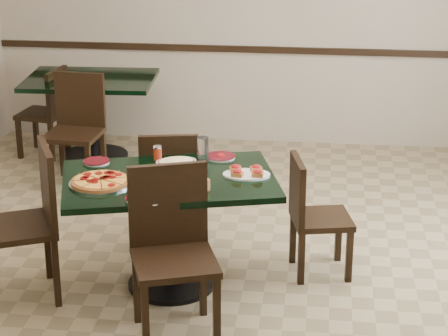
# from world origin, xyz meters

# --- Properties ---
(floor) EXTENTS (5.50, 5.50, 0.00)m
(floor) POSITION_xyz_m (0.00, 0.00, 0.00)
(floor) COLOR olive
(floor) RESTS_ON ground
(room_shell) EXTENTS (5.50, 5.50, 5.50)m
(room_shell) POSITION_xyz_m (1.02, 1.73, 1.17)
(room_shell) COLOR silver
(room_shell) RESTS_ON floor
(main_table) EXTENTS (1.48, 1.16, 0.75)m
(main_table) POSITION_xyz_m (-0.33, -0.29, 0.57)
(main_table) COLOR black
(main_table) RESTS_ON floor
(back_table) EXTENTS (1.17, 0.88, 0.75)m
(back_table) POSITION_xyz_m (-1.46, 2.09, 0.52)
(back_table) COLOR black
(back_table) RESTS_ON floor
(chair_far) EXTENTS (0.47, 0.47, 0.86)m
(chair_far) POSITION_xyz_m (-0.44, 0.31, 0.48)
(chair_far) COLOR black
(chair_far) RESTS_ON floor
(chair_near) EXTENTS (0.59, 0.59, 0.99)m
(chair_near) POSITION_xyz_m (-0.22, -0.80, 0.56)
(chair_near) COLOR black
(chair_near) RESTS_ON floor
(chair_right) EXTENTS (0.45, 0.45, 0.81)m
(chair_right) POSITION_xyz_m (0.55, 0.01, 0.44)
(chair_right) COLOR black
(chair_right) RESTS_ON floor
(chair_left) EXTENTS (0.61, 0.61, 0.98)m
(chair_left) POSITION_xyz_m (-1.16, -0.50, 0.55)
(chair_left) COLOR black
(chair_left) RESTS_ON floor
(back_chair_near) EXTENTS (0.47, 0.47, 0.92)m
(back_chair_near) POSITION_xyz_m (-1.43, 1.49, 0.52)
(back_chair_near) COLOR black
(back_chair_near) RESTS_ON floor
(back_chair_left) EXTENTS (0.44, 0.44, 0.82)m
(back_chair_left) POSITION_xyz_m (-1.87, 2.11, 0.45)
(back_chair_left) COLOR black
(back_chair_left) RESTS_ON floor
(pepperoni_pizza) EXTENTS (0.39, 0.39, 0.04)m
(pepperoni_pizza) POSITION_xyz_m (-0.72, -0.44, 0.77)
(pepperoni_pizza) COLOR silver
(pepperoni_pizza) RESTS_ON main_table
(lasagna_casserole) EXTENTS (0.30, 0.28, 0.09)m
(lasagna_casserole) POSITION_xyz_m (-0.30, -0.17, 0.80)
(lasagna_casserole) COLOR silver
(lasagna_casserole) RESTS_ON main_table
(bread_basket) EXTENTS (0.22, 0.16, 0.09)m
(bread_basket) POSITION_xyz_m (-0.15, -0.45, 0.79)
(bread_basket) COLOR brown
(bread_basket) RESTS_ON main_table
(bruschetta_platter) EXTENTS (0.31, 0.22, 0.05)m
(bruschetta_platter) POSITION_xyz_m (0.15, -0.20, 0.77)
(bruschetta_platter) COLOR silver
(bruschetta_platter) RESTS_ON main_table
(side_plate_near) EXTENTS (0.18, 0.18, 0.02)m
(side_plate_near) POSITION_xyz_m (-0.43, -0.66, 0.76)
(side_plate_near) COLOR silver
(side_plate_near) RESTS_ON main_table
(side_plate_far_r) EXTENTS (0.20, 0.20, 0.03)m
(side_plate_far_r) POSITION_xyz_m (-0.05, 0.12, 0.76)
(side_plate_far_r) COLOR silver
(side_plate_far_r) RESTS_ON main_table
(side_plate_far_l) EXTENTS (0.17, 0.17, 0.02)m
(side_plate_far_l) POSITION_xyz_m (-0.84, -0.07, 0.76)
(side_plate_far_l) COLOR silver
(side_plate_far_l) RESTS_ON main_table
(napkin_setting) EXTENTS (0.21, 0.21, 0.01)m
(napkin_setting) POSITION_xyz_m (-0.32, -0.64, 0.75)
(napkin_setting) COLOR white
(napkin_setting) RESTS_ON main_table
(water_glass_a) EXTENTS (0.07, 0.07, 0.16)m
(water_glass_a) POSITION_xyz_m (-0.16, 0.05, 0.83)
(water_glass_a) COLOR silver
(water_glass_a) RESTS_ON main_table
(water_glass_b) EXTENTS (0.07, 0.07, 0.14)m
(water_glass_b) POSITION_xyz_m (-0.45, -0.67, 0.82)
(water_glass_b) COLOR silver
(water_glass_b) RESTS_ON main_table
(pepper_shaker) EXTENTS (0.06, 0.06, 0.09)m
(pepper_shaker) POSITION_xyz_m (-0.46, 0.03, 0.80)
(pepper_shaker) COLOR red
(pepper_shaker) RESTS_ON main_table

